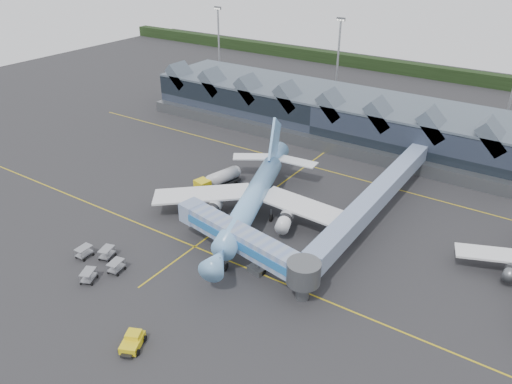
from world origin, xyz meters
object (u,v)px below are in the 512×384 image
Objects in this scene: jet_bridge at (252,245)px; pushback_tug at (132,341)px; main_airliner at (253,197)px; fuel_truck at (219,179)px.

jet_bridge is 20.90m from pushback_tug.
jet_bridge is at bearing -75.40° from main_airliner.
fuel_truck is (-19.23, 17.16, -2.08)m from jet_bridge.
fuel_truck is at bearing 136.79° from main_airliner.
fuel_truck is at bearing 148.41° from jet_bridge.
pushback_tug is (16.14, -37.58, -1.16)m from fuel_truck.
jet_bridge is at bearing 57.27° from pushback_tug.
main_airliner is 9.53× the size of pushback_tug.
jet_bridge is 25.86m from fuel_truck.
pushback_tug is at bearing -54.07° from fuel_truck.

